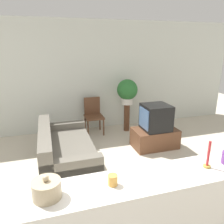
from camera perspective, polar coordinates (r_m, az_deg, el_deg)
The scene contains 10 objects.
wall_back at distance 5.48m, azimuth -10.82°, elevation 8.83°, with size 9.00×0.06×2.70m.
couch at distance 4.04m, azimuth -12.18°, elevation -10.41°, with size 0.91×1.71×0.76m.
tv_stand at distance 4.80m, azimuth 11.07°, elevation -6.65°, with size 0.93×0.56×0.41m.
television at distance 4.63m, azimuth 11.33°, elevation -1.35°, with size 0.56×0.53×0.53m.
wooden_chair at distance 5.40m, azimuth -4.91°, elevation -0.45°, with size 0.44×0.44×0.88m.
plant_stand at distance 5.55m, azimuth 3.87°, elevation -1.40°, with size 0.14×0.14×0.70m.
potted_plant at distance 5.37m, azimuth 4.02°, elevation 5.60°, with size 0.51×0.51×0.61m.
decorative_bowl at distance 1.84m, azimuth -16.69°, elevation -18.71°, with size 0.22×0.22×0.19m.
candle_jar at distance 1.91m, azimuth 0.21°, elevation -17.34°, with size 0.08×0.08×0.09m.
candlestick at distance 2.31m, azimuth 23.77°, elevation -11.10°, with size 0.07×0.07×0.27m.
Camera 1 is at (-0.59, -1.96, 2.12)m, focal length 35.00 mm.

